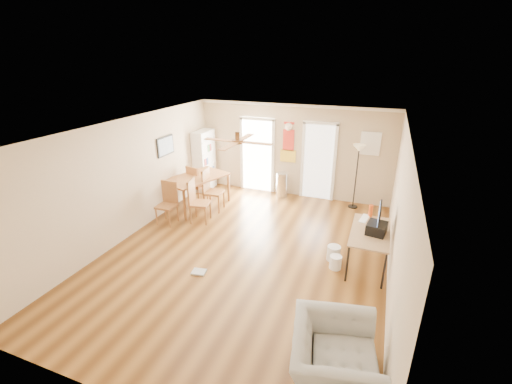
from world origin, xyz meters
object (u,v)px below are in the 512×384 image
at_px(dining_chair_far, 198,183).
at_px(bookshelf, 204,161).
at_px(dining_chair_right_a, 214,190).
at_px(armchair, 335,360).
at_px(torchiere_lamp, 356,177).
at_px(trash_can, 282,185).
at_px(wastebasket_b, 335,262).
at_px(printer, 377,228).
at_px(dining_chair_near, 166,204).
at_px(dining_table, 197,191).
at_px(dining_chair_right_b, 200,201).
at_px(wastebasket_a, 334,253).
at_px(computer_desk, 368,248).

bearing_deg(dining_chair_far, bookshelf, -59.93).
height_order(dining_chair_right_a, armchair, dining_chair_right_a).
xyz_separation_m(dining_chair_far, torchiere_lamp, (4.10, 1.08, 0.35)).
distance_m(trash_can, wastebasket_b, 3.68).
bearing_deg(printer, armchair, -87.12).
xyz_separation_m(dining_chair_far, trash_can, (2.10, 1.12, -0.16)).
distance_m(dining_chair_near, wastebasket_b, 4.15).
distance_m(dining_table, armchair, 5.99).
distance_m(dining_chair_right_b, wastebasket_a, 3.39).
height_order(trash_can, computer_desk, computer_desk).
relative_size(wastebasket_b, armchair, 0.22).
height_order(dining_chair_right_b, wastebasket_b, dining_chair_right_b).
xyz_separation_m(dining_table, printer, (4.60, -1.38, 0.44)).
bearing_deg(armchair, dining_chair_near, 45.48).
height_order(dining_chair_near, wastebasket_a, dining_chair_near).
xyz_separation_m(dining_chair_right_a, dining_chair_far, (-0.69, 0.37, -0.04)).
bearing_deg(torchiere_lamp, dining_chair_right_a, -156.90).
bearing_deg(printer, dining_table, 172.36).
xyz_separation_m(dining_chair_right_a, torchiere_lamp, (3.41, 1.45, 0.30)).
xyz_separation_m(printer, armchair, (-0.30, -2.79, -0.46)).
xyz_separation_m(printer, wastebasket_b, (-0.65, -0.28, -0.72)).
relative_size(dining_chair_far, torchiere_lamp, 0.60).
relative_size(dining_table, wastebasket_a, 5.42).
bearing_deg(dining_chair_near, armchair, -34.20).
xyz_separation_m(dining_chair_right_a, dining_chair_right_b, (0.00, -0.73, -0.02)).
relative_size(dining_chair_right_b, dining_chair_near, 1.05).
distance_m(dining_chair_far, torchiere_lamp, 4.26).
relative_size(dining_chair_near, dining_chair_far, 1.00).
bearing_deg(computer_desk, dining_chair_near, 178.15).
bearing_deg(dining_chair_right_b, wastebasket_b, -114.63).
bearing_deg(dining_chair_right_a, wastebasket_b, -120.89).
bearing_deg(dining_table, computer_desk, -16.45).
distance_m(dining_chair_right_b, trash_can, 2.63).
distance_m(bookshelf, computer_desk, 5.54).
bearing_deg(wastebasket_b, bookshelf, 146.85).
bearing_deg(wastebasket_a, torchiere_lamp, 88.20).
bearing_deg(trash_can, wastebasket_b, -56.96).
bearing_deg(printer, torchiere_lamp, 112.04).
bearing_deg(dining_chair_right_b, dining_table, 24.14).
xyz_separation_m(dining_chair_right_b, printer, (4.05, -0.58, 0.32)).
relative_size(printer, armchair, 0.33).
height_order(dining_chair_far, torchiere_lamp, torchiere_lamp).
relative_size(dining_chair_far, trash_can, 1.44).
distance_m(dining_chair_right_a, wastebasket_b, 3.78).
bearing_deg(bookshelf, dining_table, -78.60).
relative_size(bookshelf, dining_chair_right_a, 1.62).
xyz_separation_m(torchiere_lamp, printer, (0.64, -2.76, -0.01)).
bearing_deg(dining_chair_near, torchiere_lamp, 31.64).
relative_size(dining_chair_right_a, wastebasket_a, 3.62).
xyz_separation_m(dining_chair_near, dining_chair_far, (0.01, 1.49, 0.00)).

